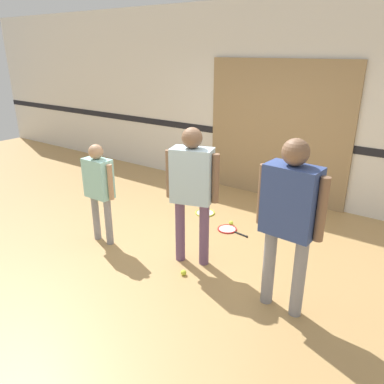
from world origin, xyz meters
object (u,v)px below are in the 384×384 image
person_instructor (192,183)px  racket_second_spare (205,212)px  person_student_left (99,183)px  tennis_ball_near_instructor (183,273)px  tennis_ball_by_spare_racket (231,223)px  racket_spare_on_floor (228,229)px  person_student_right (290,210)px

person_instructor → racket_second_spare: 1.77m
person_student_left → racket_second_spare: bearing=69.1°
tennis_ball_near_instructor → tennis_ball_by_spare_racket: same height
person_student_left → racket_second_spare: (0.60, 1.57, -0.82)m
tennis_ball_near_instructor → tennis_ball_by_spare_racket: size_ratio=1.00×
person_student_left → tennis_ball_near_instructor: (1.37, -0.03, -0.79)m
person_student_left → racket_spare_on_floor: (1.21, 1.26, -0.82)m
tennis_ball_near_instructor → tennis_ball_by_spare_racket: bearing=98.4°
racket_spare_on_floor → racket_second_spare: bearing=160.6°
person_student_right → racket_spare_on_floor: person_student_right is taller
racket_second_spare → tennis_ball_by_spare_racket: bearing=-139.5°
tennis_ball_by_spare_racket → tennis_ball_near_instructor: bearing=-81.6°
tennis_ball_near_instructor → racket_second_spare: bearing=115.8°
person_student_left → racket_second_spare: size_ratio=2.67×
person_instructor → person_student_left: person_instructor is taller
tennis_ball_by_spare_racket → person_student_right: bearing=-45.0°
person_instructor → racket_spare_on_floor: size_ratio=3.21×
person_instructor → racket_second_spare: size_ratio=3.30×
person_instructor → person_student_left: size_ratio=1.23×
racket_spare_on_floor → tennis_ball_by_spare_racket: size_ratio=7.80×
racket_spare_on_floor → tennis_ball_by_spare_racket: tennis_ball_by_spare_racket is taller
person_student_right → racket_second_spare: 2.64m
person_student_right → racket_second_spare: person_student_right is taller
tennis_ball_near_instructor → racket_spare_on_floor: bearing=97.2°
racket_spare_on_floor → tennis_ball_near_instructor: size_ratio=7.80×
person_student_left → person_student_right: (2.51, 0.08, 0.24)m
person_student_left → tennis_ball_by_spare_racket: (1.16, 1.43, -0.79)m
person_student_right → tennis_ball_by_spare_racket: bearing=-41.5°
tennis_ball_near_instructor → tennis_ball_by_spare_racket: 1.48m
tennis_ball_by_spare_racket → racket_second_spare: bearing=166.0°
racket_second_spare → person_student_right: bearing=-163.5°
racket_spare_on_floor → tennis_ball_by_spare_racket: (-0.05, 0.17, 0.02)m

